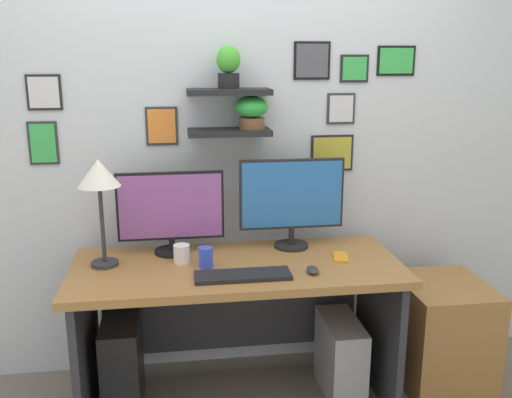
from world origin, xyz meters
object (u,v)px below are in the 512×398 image
monitor_right (292,199)px  computer_mouse (313,270)px  computer_tower_right (341,357)px  cell_phone (341,257)px  pen_cup (206,257)px  desk (236,299)px  computer_tower_left (123,363)px  coffee_mug (182,254)px  drawer_cabinet (442,333)px  monitor_left (171,210)px  keyboard (243,275)px  desk_lamp (99,180)px

monitor_right → computer_mouse: (0.02, -0.38, -0.24)m
monitor_right → computer_tower_right: size_ratio=1.34×
cell_phone → pen_cup: pen_cup is taller
desk → computer_tower_left: size_ratio=3.34×
pen_cup → computer_tower_right: (0.69, 0.02, -0.60)m
monitor_right → cell_phone: size_ratio=3.90×
monitor_right → cell_phone: (0.21, -0.21, -0.25)m
computer_mouse → pen_cup: (-0.49, 0.15, 0.04)m
cell_phone → computer_tower_left: bearing=-168.0°
computer_tower_left → coffee_mug: bearing=4.6°
desk → cell_phone: (0.52, -0.04, 0.22)m
desk → coffee_mug: size_ratio=17.76×
computer_tower_left → drawer_cabinet: bearing=-0.6°
pen_cup → coffee_mug: bearing=143.9°
pen_cup → computer_tower_right: 0.91m
coffee_mug → computer_tower_left: 0.64m
monitor_left → drawer_cabinet: monitor_left is taller
computer_mouse → coffee_mug: coffee_mug is taller
keyboard → computer_tower_right: 0.79m
coffee_mug → computer_tower_right: coffee_mug is taller
computer_mouse → cell_phone: 0.26m
monitor_right → drawer_cabinet: monitor_right is taller
computer_tower_left → cell_phone: bearing=-1.4°
desk_lamp → drawer_cabinet: desk_lamp is taller
cell_phone → computer_tower_right: cell_phone is taller
drawer_cabinet → computer_mouse: bearing=-166.5°
monitor_right → drawer_cabinet: (0.79, -0.20, -0.72)m
pen_cup → computer_tower_right: size_ratio=0.24×
coffee_mug → monitor_right: bearing=15.1°
drawer_cabinet → desk: bearing=178.1°
keyboard → coffee_mug: 0.36m
cell_phone → pen_cup: (-0.67, -0.03, 0.05)m
cell_phone → computer_tower_left: 1.21m
monitor_left → cell_phone: bearing=-14.0°
desk → pen_cup: size_ratio=15.99×
computer_mouse → computer_tower_right: bearing=38.4°
desk → coffee_mug: bearing=178.5°
cell_phone → computer_tower_left: (-1.10, 0.03, -0.52)m
computer_mouse → pen_cup: bearing=163.4°
pen_cup → drawer_cabinet: bearing=1.8°
monitor_left → computer_mouse: monitor_left is taller
computer_tower_right → desk: bearing=173.7°
monitor_right → coffee_mug: bearing=-164.9°
monitor_right → computer_tower_left: size_ratio=1.14×
drawer_cabinet → desk_lamp: bearing=178.1°
desk → cell_phone: cell_phone is taller
monitor_right → pen_cup: monitor_right is taller
desk_lamp → computer_tower_right: size_ratio=1.27×
coffee_mug → pen_cup: size_ratio=0.90×
desk_lamp → computer_tower_left: size_ratio=1.08×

